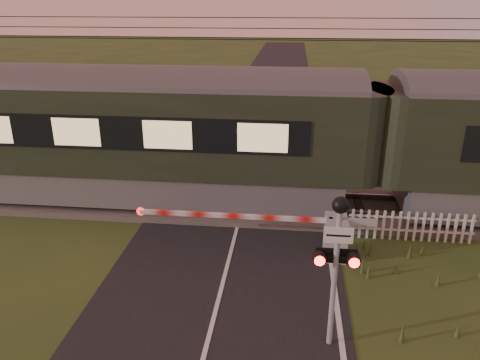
# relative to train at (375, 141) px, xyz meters

# --- Properties ---
(ground) EXTENTS (160.00, 160.00, 0.00)m
(ground) POSITION_rel_train_xyz_m (-4.18, -6.50, -2.44)
(ground) COLOR #2B4018
(ground) RESTS_ON ground
(road) EXTENTS (6.00, 140.00, 0.03)m
(road) POSITION_rel_train_xyz_m (-4.16, -6.73, -2.43)
(road) COLOR black
(road) RESTS_ON ground
(track_bed) EXTENTS (140.00, 3.40, 0.39)m
(track_bed) POSITION_rel_train_xyz_m (-4.18, 0.00, -2.38)
(track_bed) COLOR #47423D
(track_bed) RESTS_ON ground
(overhead_wires) EXTENTS (120.00, 0.62, 0.62)m
(overhead_wires) POSITION_rel_train_xyz_m (-4.18, 0.00, 3.28)
(overhead_wires) COLOR black
(overhead_wires) RESTS_ON ground
(train) EXTENTS (46.36, 3.20, 4.33)m
(train) POSITION_rel_train_xyz_m (0.00, 0.00, 0.00)
(train) COLOR slate
(train) RESTS_ON ground
(boom_gate) EXTENTS (6.58, 0.89, 1.19)m
(boom_gate) POSITION_rel_train_xyz_m (-1.60, -3.05, -1.80)
(boom_gate) COLOR gray
(boom_gate) RESTS_ON ground
(crossing_signal) EXTENTS (0.84, 0.35, 3.29)m
(crossing_signal) POSITION_rel_train_xyz_m (-1.69, -6.63, -0.18)
(crossing_signal) COLOR gray
(crossing_signal) RESTS_ON ground
(picket_fence) EXTENTS (3.58, 0.08, 0.92)m
(picket_fence) POSITION_rel_train_xyz_m (0.94, -1.89, -1.98)
(picket_fence) COLOR silver
(picket_fence) RESTS_ON ground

